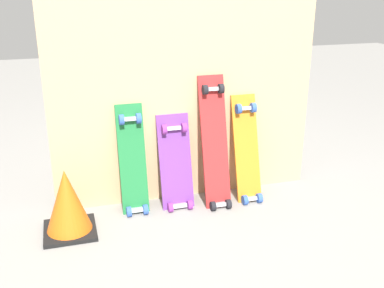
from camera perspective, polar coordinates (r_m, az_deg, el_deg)
ground_plane at (r=3.11m, az=-0.36°, el=-6.72°), size 12.00×12.00×0.00m
plywood_wall_panel at (r=2.88m, az=-0.79°, el=10.59°), size 1.72×0.04×1.86m
skateboard_green at (r=2.88m, az=-7.35°, el=-2.55°), size 0.17×0.22×0.74m
skateboard_purple at (r=2.93m, az=-2.01°, el=-2.87°), size 0.21×0.23×0.66m
skateboard_red at (r=2.93m, az=2.90°, el=-0.42°), size 0.17×0.29×0.89m
skateboard_orange at (r=3.04m, az=6.85°, el=-1.19°), size 0.17×0.27×0.75m
traffic_cone at (r=2.73m, az=-15.24°, el=-7.04°), size 0.30×0.30×0.39m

